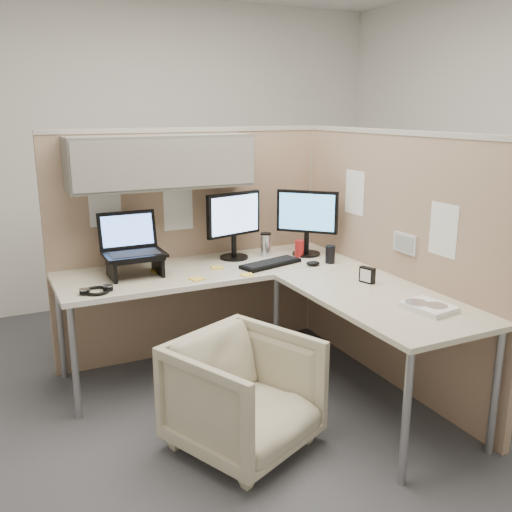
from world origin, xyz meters
name	(u,v)px	position (x,y,z in m)	size (l,w,h in m)	color
ground	(259,398)	(0.00, 0.00, 0.00)	(4.50, 4.50, 0.00)	#3C3C41
partition_back	(178,207)	(-0.22, 0.83, 1.10)	(2.00, 0.36, 1.63)	tan
partition_right	(389,258)	(0.90, -0.07, 0.82)	(0.07, 2.03, 1.63)	tan
desk	(268,285)	(0.12, 0.13, 0.69)	(2.00, 1.98, 0.73)	beige
office_chair	(244,390)	(-0.30, -0.43, 0.33)	(0.65, 0.61, 0.67)	#BFB897
monitor_left	(234,220)	(0.13, 0.67, 1.00)	(0.43, 0.20, 0.47)	black
monitor_right	(307,217)	(0.64, 0.54, 1.00)	(0.34, 0.34, 0.47)	black
laptop_station	(133,252)	(-0.60, 0.58, 0.88)	(0.37, 0.32, 0.39)	black
keyboard	(271,264)	(0.28, 0.40, 0.74)	(0.44, 0.15, 0.02)	black
mouse	(313,263)	(0.53, 0.26, 0.75)	(0.09, 0.06, 0.03)	black
travel_mug	(266,244)	(0.37, 0.64, 0.81)	(0.08, 0.08, 0.17)	silver
soda_can_green	(330,254)	(0.68, 0.28, 0.79)	(0.07, 0.07, 0.12)	black
soda_can_silver	(299,248)	(0.57, 0.52, 0.79)	(0.07, 0.07, 0.12)	#B21E1E
sticky_note_d	(217,268)	(-0.07, 0.49, 0.73)	(0.08, 0.08, 0.01)	yellow
sticky_note_b	(247,275)	(0.04, 0.25, 0.73)	(0.08, 0.08, 0.01)	yellow
sticky_note_a	(197,279)	(-0.28, 0.30, 0.73)	(0.08, 0.08, 0.01)	yellow
sticky_note_c	(158,271)	(-0.45, 0.58, 0.73)	(0.08, 0.08, 0.01)	yellow
headphones	(96,290)	(-0.89, 0.31, 0.74)	(0.19, 0.17, 0.03)	black
paper_stack	(429,307)	(0.63, -0.74, 0.75)	(0.23, 0.28, 0.03)	white
desk_clock	(367,275)	(0.63, -0.21, 0.78)	(0.07, 0.10, 0.10)	black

